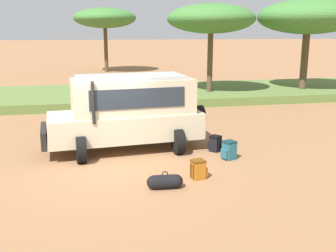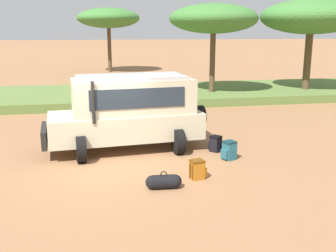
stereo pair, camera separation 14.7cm
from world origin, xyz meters
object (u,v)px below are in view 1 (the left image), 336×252
backpack_beside_front_wheel (198,169)px  acacia_tree_centre_back (105,18)px  duffel_bag_low_black_case (165,182)px  backpack_near_rear_wheel (215,144)px  acacia_tree_right_mid (211,19)px  safari_vehicle (128,111)px  backpack_cluster_center (229,150)px  acacia_tree_far_right (308,17)px

backpack_beside_front_wheel → acacia_tree_centre_back: size_ratio=0.08×
backpack_beside_front_wheel → duffel_bag_low_black_case: 1.12m
backpack_beside_front_wheel → backpack_near_rear_wheel: backpack_near_rear_wheel is taller
acacia_tree_centre_back → acacia_tree_right_mid: acacia_tree_centre_back is taller
safari_vehicle → duffel_bag_low_black_case: safari_vehicle is taller
duffel_bag_low_black_case → acacia_tree_right_mid: acacia_tree_right_mid is taller
safari_vehicle → acacia_tree_centre_back: acacia_tree_centre_back is taller
backpack_beside_front_wheel → acacia_tree_centre_back: 28.94m
safari_vehicle → backpack_cluster_center: 3.49m
acacia_tree_centre_back → duffel_bag_low_black_case: bearing=-90.0°
acacia_tree_centre_back → acacia_tree_far_right: (10.81, -16.68, -0.37)m
safari_vehicle → duffel_bag_low_black_case: bearing=-81.6°
acacia_tree_right_mid → acacia_tree_far_right: (5.82, -0.02, 0.12)m
backpack_cluster_center → backpack_near_rear_wheel: backpack_cluster_center is taller
acacia_tree_far_right → backpack_near_rear_wheel: bearing=-131.9°
backpack_beside_front_wheel → duffel_bag_low_black_case: bearing=-153.9°
acacia_tree_centre_back → safari_vehicle: bearing=-91.2°
backpack_beside_front_wheel → backpack_cluster_center: (1.37, 1.39, 0.03)m
acacia_tree_centre_back → acacia_tree_far_right: size_ratio=1.06×
backpack_cluster_center → acacia_tree_far_right: 14.13m
safari_vehicle → acacia_tree_right_mid: acacia_tree_right_mid is taller
duffel_bag_low_black_case → acacia_tree_centre_back: 29.42m
backpack_beside_front_wheel → acacia_tree_right_mid: bearing=71.4°
safari_vehicle → duffel_bag_low_black_case: (0.52, -3.55, -1.12)m
duffel_bag_low_black_case → acacia_tree_right_mid: 14.01m
safari_vehicle → acacia_tree_far_right: size_ratio=0.93×
backpack_beside_front_wheel → acacia_tree_right_mid: size_ratio=0.10×
acacia_tree_right_mid → backpack_beside_front_wheel: bearing=-108.6°
safari_vehicle → acacia_tree_centre_back: size_ratio=0.88×
safari_vehicle → duffel_bag_low_black_case: size_ratio=5.96×
acacia_tree_centre_back → acacia_tree_far_right: bearing=-57.1°
duffel_bag_low_black_case → acacia_tree_right_mid: size_ratio=0.17×
backpack_beside_front_wheel → acacia_tree_right_mid: (4.00, 11.88, 4.20)m
duffel_bag_low_black_case → acacia_tree_right_mid: bearing=68.0°
backpack_near_rear_wheel → duffel_bag_low_black_case: (-2.20, -2.74, -0.08)m
safari_vehicle → backpack_beside_front_wheel: 3.57m
acacia_tree_right_mid → acacia_tree_far_right: acacia_tree_far_right is taller
backpack_near_rear_wheel → acacia_tree_far_right: acacia_tree_far_right is taller
backpack_cluster_center → backpack_beside_front_wheel: bearing=-134.6°
safari_vehicle → duffel_bag_low_black_case: 3.76m
safari_vehicle → acacia_tree_far_right: (11.34, 8.80, 3.28)m
safari_vehicle → backpack_beside_front_wheel: size_ratio=10.45×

